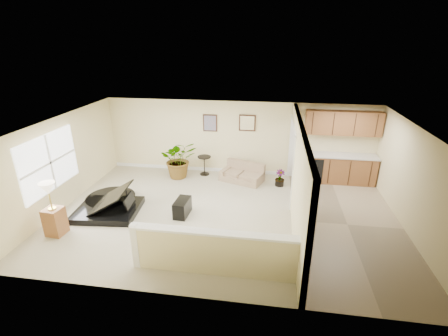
# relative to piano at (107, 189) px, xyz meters

# --- Properties ---
(floor) EXTENTS (9.00, 9.00, 0.00)m
(floor) POSITION_rel_piano_xyz_m (3.20, 0.18, -0.64)
(floor) COLOR tan
(floor) RESTS_ON ground
(back_wall) EXTENTS (9.00, 0.04, 2.50)m
(back_wall) POSITION_rel_piano_xyz_m (3.20, 3.18, 0.61)
(back_wall) COLOR beige
(back_wall) RESTS_ON floor
(front_wall) EXTENTS (9.00, 0.04, 2.50)m
(front_wall) POSITION_rel_piano_xyz_m (3.20, -2.82, 0.61)
(front_wall) COLOR beige
(front_wall) RESTS_ON floor
(left_wall) EXTENTS (0.04, 6.00, 2.50)m
(left_wall) POSITION_rel_piano_xyz_m (-1.30, 0.18, 0.61)
(left_wall) COLOR beige
(left_wall) RESTS_ON floor
(right_wall) EXTENTS (0.04, 6.00, 2.50)m
(right_wall) POSITION_rel_piano_xyz_m (7.70, 0.18, 0.61)
(right_wall) COLOR beige
(right_wall) RESTS_ON floor
(ceiling) EXTENTS (9.00, 6.00, 0.04)m
(ceiling) POSITION_rel_piano_xyz_m (3.20, 0.18, 1.86)
(ceiling) COLOR white
(ceiling) RESTS_ON back_wall
(kitchen_vinyl) EXTENTS (2.70, 6.00, 0.01)m
(kitchen_vinyl) POSITION_rel_piano_xyz_m (6.35, 0.18, -0.64)
(kitchen_vinyl) COLOR #9A8768
(kitchen_vinyl) RESTS_ON floor
(interior_partition) EXTENTS (0.18, 5.99, 2.50)m
(interior_partition) POSITION_rel_piano_xyz_m (5.00, 0.43, 0.58)
(interior_partition) COLOR beige
(interior_partition) RESTS_ON floor
(pony_half_wall) EXTENTS (3.42, 0.22, 1.00)m
(pony_half_wall) POSITION_rel_piano_xyz_m (3.27, -2.12, -0.12)
(pony_half_wall) COLOR beige
(pony_half_wall) RESTS_ON floor
(left_window) EXTENTS (0.05, 2.15, 1.45)m
(left_window) POSITION_rel_piano_xyz_m (-1.29, -0.32, 0.81)
(left_window) COLOR white
(left_window) RESTS_ON left_wall
(wall_art_left) EXTENTS (0.48, 0.04, 0.58)m
(wall_art_left) POSITION_rel_piano_xyz_m (2.25, 3.15, 1.11)
(wall_art_left) COLOR #392014
(wall_art_left) RESTS_ON back_wall
(wall_mirror) EXTENTS (0.55, 0.04, 0.55)m
(wall_mirror) POSITION_rel_piano_xyz_m (3.50, 3.15, 1.16)
(wall_mirror) COLOR #392014
(wall_mirror) RESTS_ON back_wall
(kitchen_cabinets) EXTENTS (2.36, 0.65, 2.33)m
(kitchen_cabinets) POSITION_rel_piano_xyz_m (6.39, 2.91, 0.23)
(kitchen_cabinets) COLOR #935C30
(kitchen_cabinets) RESTS_ON floor
(piano) EXTENTS (2.00, 2.08, 1.54)m
(piano) POSITION_rel_piano_xyz_m (0.00, 0.00, 0.00)
(piano) COLOR black
(piano) RESTS_ON floor
(piano_bench) EXTENTS (0.37, 0.68, 0.44)m
(piano_bench) POSITION_rel_piano_xyz_m (2.06, 0.04, -0.42)
(piano_bench) COLOR black
(piano_bench) RESTS_ON floor
(loveseat) EXTENTS (1.60, 1.20, 0.77)m
(loveseat) POSITION_rel_piano_xyz_m (3.42, 2.53, -0.35)
(loveseat) COLOR tan
(loveseat) RESTS_ON floor
(accent_table) EXTENTS (0.46, 0.46, 0.66)m
(accent_table) POSITION_rel_piano_xyz_m (2.09, 2.83, -0.22)
(accent_table) COLOR black
(accent_table) RESTS_ON floor
(palm_plant) EXTENTS (1.46, 1.38, 1.30)m
(palm_plant) POSITION_rel_piano_xyz_m (1.29, 2.50, -0.01)
(palm_plant) COLOR black
(palm_plant) RESTS_ON floor
(small_plant) EXTENTS (0.34, 0.34, 0.54)m
(small_plant) POSITION_rel_piano_xyz_m (4.65, 2.29, -0.41)
(small_plant) COLOR black
(small_plant) RESTS_ON floor
(lamp_stand) EXTENTS (0.43, 0.43, 1.36)m
(lamp_stand) POSITION_rel_piano_xyz_m (-0.71, -1.28, -0.07)
(lamp_stand) COLOR #935C30
(lamp_stand) RESTS_ON floor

